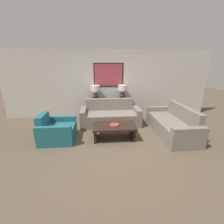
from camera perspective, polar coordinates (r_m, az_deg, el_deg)
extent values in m
plane|color=brown|center=(4.19, 1.06, -12.57)|extent=(20.00, 20.00, 0.00)
cube|color=beige|center=(6.20, -1.33, 10.48)|extent=(8.32, 0.10, 2.65)
cube|color=black|center=(6.10, -1.32, 13.90)|extent=(1.18, 0.01, 0.92)
cube|color=#9E3842|center=(6.10, -1.32, 13.90)|extent=(1.10, 0.02, 0.84)
cube|color=black|center=(6.13, -1.11, 1.38)|extent=(1.62, 0.38, 0.76)
cylinder|color=#333338|center=(6.02, -6.23, 4.85)|extent=(0.20, 0.20, 0.02)
sphere|color=#333338|center=(5.99, -6.27, 6.08)|extent=(0.24, 0.24, 0.24)
cylinder|color=#8C7A51|center=(5.96, -6.33, 7.61)|extent=(0.02, 0.02, 0.09)
cylinder|color=beige|center=(5.93, -6.38, 9.05)|extent=(0.35, 0.35, 0.22)
cylinder|color=#333338|center=(6.09, 3.91, 5.06)|extent=(0.20, 0.20, 0.02)
sphere|color=#333338|center=(6.06, 3.94, 6.28)|extent=(0.24, 0.24, 0.24)
cylinder|color=#8C7A51|center=(6.03, 3.97, 7.80)|extent=(0.02, 0.02, 0.09)
cylinder|color=beige|center=(6.00, 4.00, 9.22)|extent=(0.35, 0.35, 0.22)
cube|color=slate|center=(5.38, -0.50, -2.79)|extent=(1.75, 0.73, 0.45)
cube|color=slate|center=(5.75, -0.86, 0.86)|extent=(1.75, 0.18, 0.88)
cube|color=slate|center=(5.46, -10.74, -1.91)|extent=(0.18, 0.91, 0.61)
cube|color=slate|center=(5.59, 9.35, -1.35)|extent=(0.18, 0.91, 0.61)
cube|color=slate|center=(5.09, 20.50, -5.25)|extent=(0.73, 1.75, 0.45)
cube|color=slate|center=(5.22, 25.31, -2.69)|extent=(0.18, 1.75, 0.88)
cube|color=slate|center=(5.92, 17.51, -0.87)|extent=(0.91, 0.18, 0.61)
cube|color=slate|center=(4.34, 27.05, -9.05)|extent=(0.91, 0.18, 0.61)
cube|color=black|center=(4.37, 0.82, -5.36)|extent=(1.24, 0.69, 0.05)
cube|color=black|center=(4.44, -6.41, -8.10)|extent=(0.07, 0.56, 0.38)
cube|color=black|center=(4.54, 7.86, -7.55)|extent=(0.07, 0.56, 0.38)
cylinder|color=#93382D|center=(4.31, 0.91, -4.98)|extent=(0.28, 0.28, 0.04)
cube|color=#1E5B66|center=(4.63, -18.73, -7.56)|extent=(0.76, 0.65, 0.42)
cube|color=#1E5B66|center=(4.69, -24.57, -5.45)|extent=(0.18, 0.65, 0.79)
cube|color=#1E5B66|center=(4.28, -21.22, -8.83)|extent=(0.94, 0.14, 0.58)
cube|color=#1E5B66|center=(4.97, -18.82, -4.78)|extent=(0.94, 0.14, 0.58)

